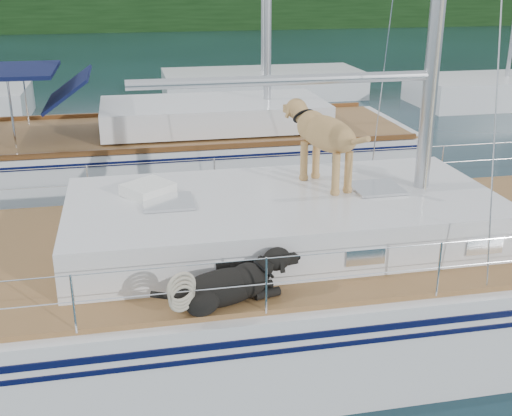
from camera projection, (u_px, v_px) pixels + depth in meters
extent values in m
plane|color=black|center=(221.00, 332.00, 8.28)|extent=(120.00, 120.00, 0.00)
cube|color=#595147|center=(132.00, 22.00, 50.50)|extent=(92.00, 1.00, 1.20)
cube|color=white|center=(221.00, 298.00, 8.11)|extent=(12.00, 3.80, 1.40)
cube|color=olive|center=(219.00, 245.00, 7.85)|extent=(11.52, 3.50, 0.06)
cube|color=white|center=(283.00, 217.00, 7.90)|extent=(5.20, 2.50, 0.55)
cylinder|color=silver|center=(285.00, 80.00, 7.31)|extent=(3.60, 0.12, 0.12)
cylinder|color=silver|center=(246.00, 260.00, 6.04)|extent=(10.56, 0.01, 0.01)
cylinder|color=silver|center=(201.00, 160.00, 9.25)|extent=(10.56, 0.01, 0.01)
cube|color=#1D39BA|center=(227.00, 209.00, 8.89)|extent=(0.62, 0.44, 0.05)
cube|color=white|center=(148.00, 189.00, 7.82)|extent=(0.71, 0.69, 0.14)
torus|color=beige|center=(181.00, 287.00, 5.96)|extent=(0.40, 0.26, 0.39)
cube|color=white|center=(160.00, 161.00, 14.10)|extent=(11.00, 3.50, 1.30)
cube|color=olive|center=(159.00, 132.00, 13.87)|extent=(10.56, 3.29, 0.06)
cube|color=white|center=(213.00, 114.00, 13.97)|extent=(4.80, 2.30, 0.55)
cube|color=white|center=(263.00, 86.00, 23.59)|extent=(7.20, 3.00, 1.10)
cube|color=white|center=(505.00, 92.00, 22.34)|extent=(6.40, 3.00, 1.10)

